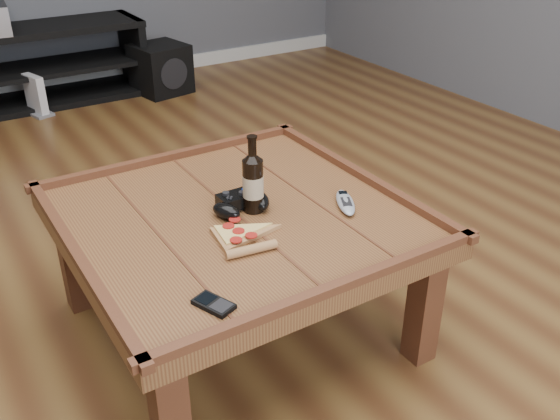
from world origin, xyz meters
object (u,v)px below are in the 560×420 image
game_controller (241,203)px  smartphone (214,304)px  coffee_table (237,230)px  game_console (36,97)px  media_console (35,67)px  pizza_slice (240,236)px  remote_control (345,202)px  subwoofer (161,69)px  beer_bottle (253,181)px

game_controller → smartphone: bearing=-127.6°
coffee_table → game_console: bearing=91.6°
media_console → pizza_slice: bearing=-91.2°
remote_control → subwoofer: bearing=107.2°
game_controller → smartphone: 0.48m
pizza_slice → remote_control: 0.38m
coffee_table → game_controller: 0.09m
pizza_slice → smartphone: (-0.20, -0.24, -0.00)m
game_controller → remote_control: 0.33m
game_controller → game_console: (-0.09, 2.53, -0.36)m
media_console → remote_control: 2.91m
pizza_slice → smartphone: bearing=-122.8°
game_controller → pizza_slice: (-0.08, -0.15, -0.02)m
coffee_table → subwoofer: size_ratio=2.68×
media_console → pizza_slice: 2.90m
smartphone → game_console: (0.20, 2.91, -0.34)m
game_controller → pizza_slice: bearing=-120.3°
media_console → remote_control: bearing=-83.8°
media_console → game_console: bearing=-108.0°
beer_bottle → smartphone: (-0.32, -0.37, -0.09)m
game_controller → game_console: 2.55m
pizza_slice → remote_control: (0.38, 0.00, 0.00)m
game_controller → pizza_slice: game_controller is taller
media_console → beer_bottle: (0.06, -2.76, 0.30)m
subwoofer → game_controller: bearing=-116.9°
pizza_slice → game_controller: bearing=68.4°
game_controller → pizza_slice: 0.17m
game_controller → pizza_slice: size_ratio=0.72×
media_console → subwoofer: size_ratio=3.64×
game_controller → smartphone: size_ratio=1.80×
beer_bottle → smartphone: bearing=-131.3°
media_console → smartphone: bearing=-94.9°
subwoofer → beer_bottle: bearing=-116.1°
smartphone → subwoofer: bearing=49.0°
coffee_table → media_console: size_ratio=0.74×
media_console → beer_bottle: bearing=-88.8°
media_console → subwoofer: bearing=-15.0°
game_controller → subwoofer: bearing=72.5°
coffee_table → game_controller: size_ratio=4.99×
pizza_slice → smartphone: 0.31m
smartphone → subwoofer: smartphone is taller
media_console → subwoofer: media_console is taller
beer_bottle → subwoofer: size_ratio=0.64×
beer_bottle → remote_control: size_ratio=1.41×
beer_bottle → pizza_slice: bearing=-132.3°
coffee_table → game_controller: game_controller is taller
beer_bottle → remote_control: 0.30m
coffee_table → pizza_slice: size_ratio=3.62×
pizza_slice → subwoofer: bearing=80.5°
remote_control → game_console: bearing=125.2°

